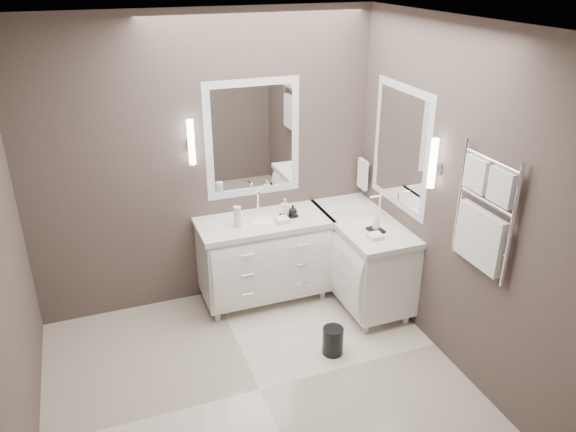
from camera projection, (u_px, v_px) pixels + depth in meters
name	position (u px, v px, depth m)	size (l,w,h in m)	color
floor	(260.00, 390.00, 4.37)	(3.20, 3.00, 0.01)	beige
ceiling	(250.00, 25.00, 3.24)	(3.20, 3.00, 0.01)	white
wall_back	(206.00, 165.00, 5.08)	(3.20, 0.01, 2.70)	#4B3F3C
wall_front	(356.00, 375.00, 2.53)	(3.20, 0.01, 2.70)	#4B3F3C
wall_right	(454.00, 202.00, 4.32)	(0.01, 3.00, 2.70)	#4B3F3C
vanity_back	(264.00, 254.00, 5.35)	(1.24, 0.59, 0.97)	white
vanity_right	(362.00, 254.00, 5.35)	(0.59, 1.24, 0.97)	white
mirror_back	(253.00, 139.00, 5.13)	(0.90, 0.02, 1.10)	white
mirror_right	(401.00, 147.00, 4.91)	(0.02, 0.90, 1.10)	white
sconce_back	(191.00, 143.00, 4.87)	(0.06, 0.06, 0.40)	white
sconce_right	(433.00, 164.00, 4.37)	(0.06, 0.06, 0.40)	white
towel_bar_corner	(363.00, 174.00, 5.55)	(0.03, 0.22, 0.30)	white
towel_ladder	(483.00, 219.00, 3.94)	(0.06, 0.58, 0.90)	white
waste_bin	(333.00, 341.00, 4.73)	(0.18, 0.18, 0.25)	black
amenity_tray_back	(289.00, 215.00, 5.26)	(0.15, 0.11, 0.02)	black
amenity_tray_right	(376.00, 230.00, 4.97)	(0.11, 0.15, 0.02)	black
water_bottle	(237.00, 217.00, 5.02)	(0.07, 0.07, 0.20)	silver
soap_bottle_a	(285.00, 207.00, 5.23)	(0.07, 0.07, 0.15)	white
soap_bottle_b	(293.00, 210.00, 5.21)	(0.08, 0.08, 0.10)	black
soap_bottle_c	(376.00, 220.00, 4.93)	(0.06, 0.07, 0.17)	white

